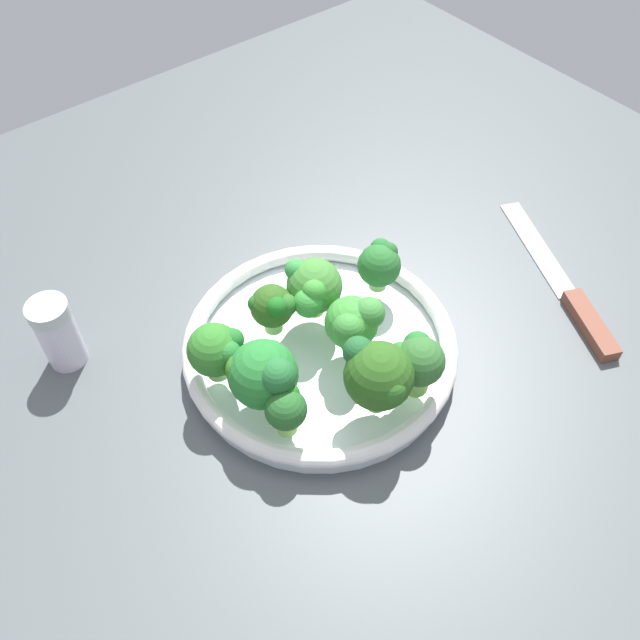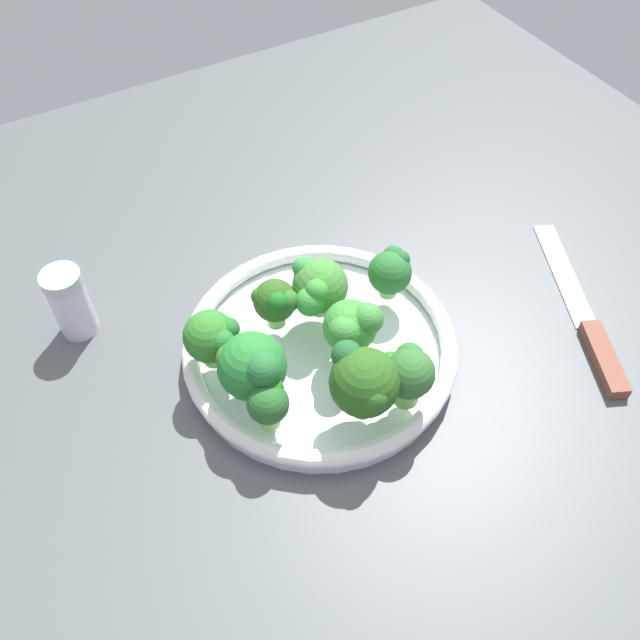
{
  "view_description": "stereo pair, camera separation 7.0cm",
  "coord_description": "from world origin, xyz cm",
  "px_view_note": "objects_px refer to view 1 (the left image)",
  "views": [
    {
      "loc": [
        30.03,
        31.53,
        60.37
      ],
      "look_at": [
        1.93,
        -3.71,
        6.33
      ],
      "focal_mm": 38.68,
      "sensor_mm": 36.0,
      "label": 1
    },
    {
      "loc": [
        24.21,
        35.47,
        60.37
      ],
      "look_at": [
        1.93,
        -3.71,
        6.33
      ],
      "focal_mm": 38.68,
      "sensor_mm": 36.0,
      "label": 2
    }
  ],
  "objects_px": {
    "bowl": "(320,348)",
    "broccoli_floret_6": "(273,307)",
    "broccoli_floret_2": "(378,376)",
    "pepper_shaker": "(58,333)",
    "broccoli_floret_4": "(352,323)",
    "broccoli_floret_3": "(417,361)",
    "broccoli_floret_8": "(380,264)",
    "knife": "(570,295)",
    "broccoli_floret_7": "(263,375)",
    "broccoli_floret_1": "(217,350)",
    "broccoli_floret_0": "(286,407)",
    "broccoli_floret_5": "(310,290)"
  },
  "relations": [
    {
      "from": "bowl",
      "to": "broccoli_floret_6",
      "type": "height_order",
      "value": "broccoli_floret_6"
    },
    {
      "from": "broccoli_floret_2",
      "to": "pepper_shaker",
      "type": "height_order",
      "value": "broccoli_floret_2"
    },
    {
      "from": "broccoli_floret_4",
      "to": "broccoli_floret_2",
      "type": "bearing_deg",
      "value": 68.32
    },
    {
      "from": "broccoli_floret_3",
      "to": "broccoli_floret_4",
      "type": "distance_m",
      "value": 0.08
    },
    {
      "from": "pepper_shaker",
      "to": "broccoli_floret_4",
      "type": "bearing_deg",
      "value": 139.46
    },
    {
      "from": "broccoli_floret_4",
      "to": "broccoli_floret_6",
      "type": "distance_m",
      "value": 0.08
    },
    {
      "from": "broccoli_floret_3",
      "to": "broccoli_floret_8",
      "type": "distance_m",
      "value": 0.14
    },
    {
      "from": "broccoli_floret_2",
      "to": "broccoli_floret_6",
      "type": "distance_m",
      "value": 0.14
    },
    {
      "from": "bowl",
      "to": "knife",
      "type": "xyz_separation_m",
      "value": [
        -0.28,
        0.11,
        -0.01
      ]
    },
    {
      "from": "bowl",
      "to": "broccoli_floret_7",
      "type": "distance_m",
      "value": 0.11
    },
    {
      "from": "bowl",
      "to": "broccoli_floret_2",
      "type": "bearing_deg",
      "value": 84.52
    },
    {
      "from": "broccoli_floret_2",
      "to": "broccoli_floret_8",
      "type": "bearing_deg",
      "value": -132.71
    },
    {
      "from": "broccoli_floret_4",
      "to": "pepper_shaker",
      "type": "bearing_deg",
      "value": -40.54
    },
    {
      "from": "broccoli_floret_7",
      "to": "broccoli_floret_4",
      "type": "bearing_deg",
      "value": 177.65
    },
    {
      "from": "broccoli_floret_7",
      "to": "broccoli_floret_8",
      "type": "height_order",
      "value": "broccoli_floret_7"
    },
    {
      "from": "broccoli_floret_1",
      "to": "broccoli_floret_0",
      "type": "bearing_deg",
      "value": 99.78
    },
    {
      "from": "broccoli_floret_3",
      "to": "broccoli_floret_7",
      "type": "bearing_deg",
      "value": -32.7
    },
    {
      "from": "broccoli_floret_3",
      "to": "broccoli_floret_7",
      "type": "xyz_separation_m",
      "value": [
        0.12,
        -0.08,
        -0.0
      ]
    },
    {
      "from": "broccoli_floret_2",
      "to": "broccoli_floret_5",
      "type": "height_order",
      "value": "broccoli_floret_2"
    },
    {
      "from": "broccoli_floret_0",
      "to": "broccoli_floret_5",
      "type": "height_order",
      "value": "broccoli_floret_5"
    },
    {
      "from": "broccoli_floret_1",
      "to": "broccoli_floret_5",
      "type": "relative_size",
      "value": 0.94
    },
    {
      "from": "broccoli_floret_0",
      "to": "broccoli_floret_5",
      "type": "relative_size",
      "value": 0.77
    },
    {
      "from": "broccoli_floret_8",
      "to": "broccoli_floret_1",
      "type": "bearing_deg",
      "value": -2.11
    },
    {
      "from": "broccoli_floret_1",
      "to": "pepper_shaker",
      "type": "relative_size",
      "value": 0.75
    },
    {
      "from": "broccoli_floret_3",
      "to": "broccoli_floret_7",
      "type": "relative_size",
      "value": 0.92
    },
    {
      "from": "broccoli_floret_4",
      "to": "broccoli_floret_7",
      "type": "height_order",
      "value": "broccoli_floret_7"
    },
    {
      "from": "broccoli_floret_5",
      "to": "pepper_shaker",
      "type": "xyz_separation_m",
      "value": [
        0.23,
        -0.14,
        -0.03
      ]
    },
    {
      "from": "broccoli_floret_3",
      "to": "pepper_shaker",
      "type": "height_order",
      "value": "broccoli_floret_3"
    },
    {
      "from": "broccoli_floret_0",
      "to": "broccoli_floret_1",
      "type": "height_order",
      "value": "broccoli_floret_1"
    },
    {
      "from": "broccoli_floret_4",
      "to": "broccoli_floret_1",
      "type": "bearing_deg",
      "value": -24.45
    },
    {
      "from": "broccoli_floret_2",
      "to": "broccoli_floret_5",
      "type": "bearing_deg",
      "value": -99.34
    },
    {
      "from": "pepper_shaker",
      "to": "bowl",
      "type": "bearing_deg",
      "value": 141.78
    },
    {
      "from": "broccoli_floret_3",
      "to": "bowl",
      "type": "bearing_deg",
      "value": -71.67
    },
    {
      "from": "bowl",
      "to": "broccoli_floret_1",
      "type": "height_order",
      "value": "broccoli_floret_1"
    },
    {
      "from": "broccoli_floret_3",
      "to": "knife",
      "type": "relative_size",
      "value": 0.27
    },
    {
      "from": "bowl",
      "to": "broccoli_floret_5",
      "type": "xyz_separation_m",
      "value": [
        -0.01,
        -0.03,
        0.06
      ]
    },
    {
      "from": "broccoli_floret_1",
      "to": "broccoli_floret_5",
      "type": "bearing_deg",
      "value": -177.72
    },
    {
      "from": "broccoli_floret_3",
      "to": "knife",
      "type": "bearing_deg",
      "value": 177.74
    },
    {
      "from": "broccoli_floret_5",
      "to": "broccoli_floret_8",
      "type": "xyz_separation_m",
      "value": [
        -0.09,
        0.01,
        -0.01
      ]
    },
    {
      "from": "bowl",
      "to": "broccoli_floret_0",
      "type": "distance_m",
      "value": 0.12
    },
    {
      "from": "broccoli_floret_0",
      "to": "knife",
      "type": "height_order",
      "value": "broccoli_floret_0"
    },
    {
      "from": "broccoli_floret_2",
      "to": "broccoli_floret_6",
      "type": "bearing_deg",
      "value": -81.4
    },
    {
      "from": "broccoli_floret_4",
      "to": "knife",
      "type": "height_order",
      "value": "broccoli_floret_4"
    },
    {
      "from": "broccoli_floret_1",
      "to": "broccoli_floret_7",
      "type": "height_order",
      "value": "broccoli_floret_7"
    },
    {
      "from": "broccoli_floret_2",
      "to": "broccoli_floret_4",
      "type": "relative_size",
      "value": 1.19
    },
    {
      "from": "broccoli_floret_5",
      "to": "knife",
      "type": "height_order",
      "value": "broccoli_floret_5"
    },
    {
      "from": "broccoli_floret_2",
      "to": "bowl",
      "type": "bearing_deg",
      "value": -95.48
    },
    {
      "from": "broccoli_floret_0",
      "to": "pepper_shaker",
      "type": "xyz_separation_m",
      "value": [
        0.12,
        -0.23,
        -0.02
      ]
    },
    {
      "from": "knife",
      "to": "pepper_shaker",
      "type": "relative_size",
      "value": 2.89
    },
    {
      "from": "broccoli_floret_2",
      "to": "broccoli_floret_4",
      "type": "distance_m",
      "value": 0.07
    }
  ]
}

